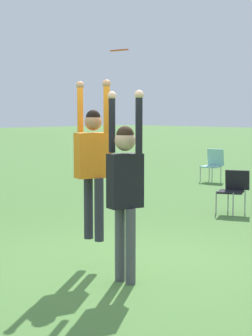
% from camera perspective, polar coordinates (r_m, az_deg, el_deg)
% --- Properties ---
extents(ground_plane, '(120.00, 120.00, 0.00)m').
position_cam_1_polar(ground_plane, '(7.37, -0.25, -10.06)').
color(ground_plane, '#4C7A38').
extents(person_jumping, '(0.62, 0.50, 2.06)m').
position_cam_1_polar(person_jumping, '(7.21, -3.33, 1.16)').
color(person_jumping, '#2D2D38').
rests_on(person_jumping, ground_plane).
extents(person_defending, '(0.55, 0.43, 2.24)m').
position_cam_1_polar(person_defending, '(6.50, -0.09, -1.35)').
color(person_defending, '#4C4C51').
rests_on(person_defending, ground_plane).
extents(frisbee, '(0.23, 0.23, 0.04)m').
position_cam_1_polar(frisbee, '(6.98, -0.69, 11.87)').
color(frisbee, '#E04C23').
extents(camping_chair_1, '(0.60, 0.65, 0.95)m').
position_cam_1_polar(camping_chair_1, '(16.47, 8.83, 0.55)').
color(camping_chair_1, gray).
rests_on(camping_chair_1, ground_plane).
extents(camping_chair_2, '(0.64, 0.69, 0.86)m').
position_cam_1_polar(camping_chair_2, '(11.31, 10.87, -1.95)').
color(camping_chair_2, gray).
rests_on(camping_chair_2, ground_plane).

